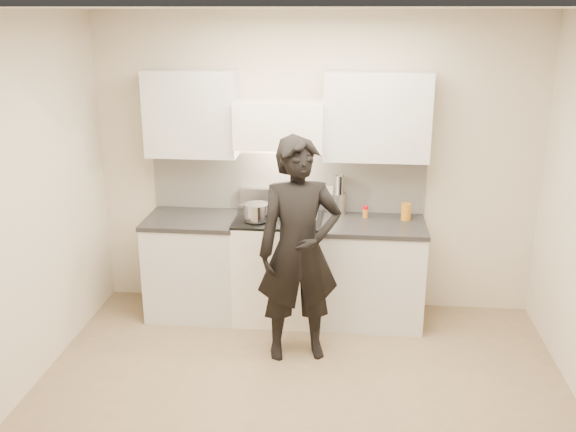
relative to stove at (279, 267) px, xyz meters
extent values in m
plane|color=#8C7252|center=(0.30, -1.42, -0.47)|extent=(4.00, 4.00, 0.00)
cube|color=beige|center=(0.30, 0.33, 0.88)|extent=(4.00, 0.04, 2.70)
cube|color=beige|center=(0.30, -3.17, 0.88)|extent=(4.00, 0.04, 2.70)
cube|color=beige|center=(-1.70, -1.42, 0.88)|extent=(0.04, 3.50, 2.70)
cube|color=silver|center=(0.30, -1.42, 2.22)|extent=(4.00, 3.50, 0.02)
cube|color=silver|center=(0.05, 0.31, 0.71)|extent=(2.50, 0.02, 0.53)
cube|color=#AEAEB0|center=(0.00, 0.28, 0.56)|extent=(0.76, 0.08, 0.20)
cube|color=white|center=(0.00, 0.13, 1.28)|extent=(0.76, 0.40, 0.40)
cylinder|color=#B0AFBD|center=(0.00, -0.05, 1.10)|extent=(0.66, 0.02, 0.02)
cube|color=silver|center=(0.83, 0.16, 1.35)|extent=(0.90, 0.33, 0.75)
cube|color=silver|center=(-0.78, 0.16, 1.35)|extent=(0.80, 0.33, 0.75)
cube|color=beige|center=(0.43, 0.30, 0.63)|extent=(0.08, 0.01, 0.12)
cube|color=white|center=(0.00, 0.00, -0.01)|extent=(0.76, 0.65, 0.92)
cube|color=black|center=(0.00, 0.00, 0.46)|extent=(0.76, 0.65, 0.02)
cube|color=silver|center=(0.16, 0.12, 0.47)|extent=(0.36, 0.34, 0.01)
cylinder|color=#B0AFBD|center=(0.00, -0.29, 0.31)|extent=(0.62, 0.02, 0.02)
cylinder|color=black|center=(-0.18, -0.15, 0.48)|extent=(0.18, 0.18, 0.01)
cylinder|color=black|center=(0.18, -0.15, 0.48)|extent=(0.18, 0.18, 0.01)
cylinder|color=black|center=(-0.18, 0.15, 0.48)|extent=(0.18, 0.18, 0.01)
cylinder|color=black|center=(0.18, 0.15, 0.48)|extent=(0.18, 0.18, 0.01)
cube|color=silver|center=(0.83, 0.00, -0.03)|extent=(0.90, 0.65, 0.88)
cube|color=black|center=(0.83, 0.00, 0.43)|extent=(0.92, 0.67, 0.04)
cube|color=silver|center=(-0.78, 0.00, -0.03)|extent=(0.80, 0.65, 0.88)
cube|color=black|center=(-0.78, 0.00, 0.43)|extent=(0.82, 0.67, 0.04)
ellipsoid|color=#B0AFBD|center=(0.10, 0.11, 0.57)|extent=(0.31, 0.31, 0.17)
torus|color=#B0AFBD|center=(0.10, 0.11, 0.61)|extent=(0.33, 0.33, 0.01)
ellipsoid|color=#C9BC91|center=(0.10, 0.11, 0.56)|extent=(0.18, 0.18, 0.08)
cylinder|color=silver|center=(0.06, -0.01, 0.66)|extent=(0.05, 0.23, 0.17)
cylinder|color=#B0AFBD|center=(-0.18, -0.14, 0.56)|extent=(0.25, 0.25, 0.15)
cube|color=#B0AFBD|center=(-0.31, -0.12, 0.61)|extent=(0.05, 0.03, 0.01)
cube|color=#B0AFBD|center=(-0.05, -0.16, 0.61)|extent=(0.05, 0.03, 0.01)
cylinder|color=#AEAEB0|center=(0.53, 0.24, 0.54)|extent=(0.13, 0.13, 0.19)
cylinder|color=black|center=(0.56, 0.25, 0.63)|extent=(0.02, 0.02, 0.33)
cylinder|color=silver|center=(0.54, 0.27, 0.63)|extent=(0.02, 0.02, 0.33)
cylinder|color=#AEAEB0|center=(0.52, 0.27, 0.63)|extent=(0.02, 0.02, 0.33)
cylinder|color=black|center=(0.50, 0.25, 0.63)|extent=(0.02, 0.02, 0.33)
cylinder|color=#AEAEB0|center=(0.50, 0.23, 0.63)|extent=(0.02, 0.02, 0.33)
cylinder|color=silver|center=(0.51, 0.21, 0.63)|extent=(0.02, 0.02, 0.33)
cylinder|color=black|center=(0.54, 0.21, 0.63)|extent=(0.02, 0.02, 0.33)
cylinder|color=#AEAEB0|center=(0.55, 0.22, 0.63)|extent=(0.02, 0.02, 0.33)
cylinder|color=orange|center=(0.76, 0.14, 0.49)|extent=(0.05, 0.05, 0.08)
cylinder|color=red|center=(0.76, 0.14, 0.54)|extent=(0.05, 0.05, 0.03)
cylinder|color=#B77417|center=(1.12, 0.12, 0.52)|extent=(0.09, 0.09, 0.15)
imported|color=black|center=(0.24, -0.69, 0.43)|extent=(0.74, 0.57, 1.80)
camera|label=1|loc=(0.62, -5.35, 2.21)|focal=40.00mm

